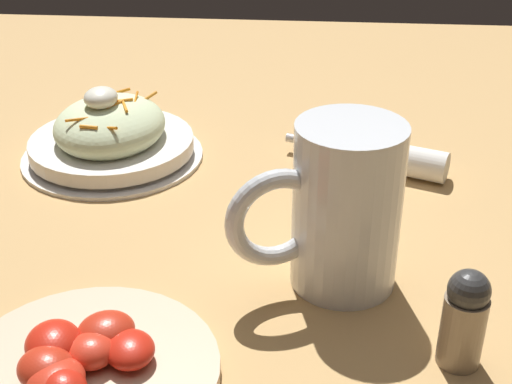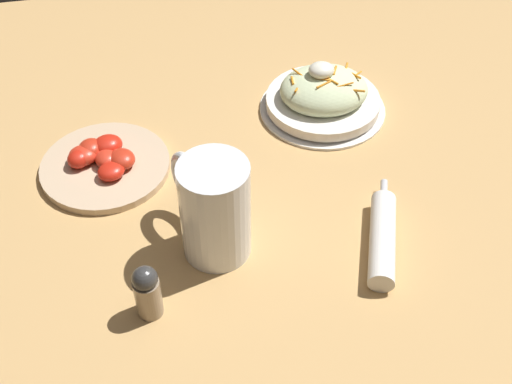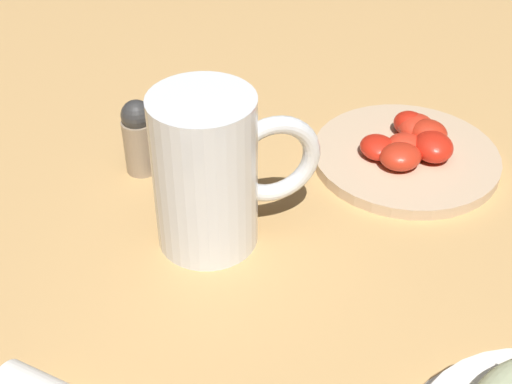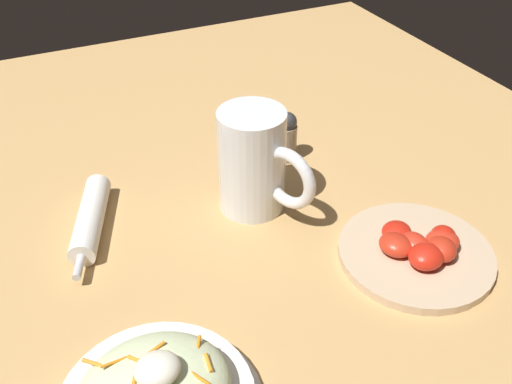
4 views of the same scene
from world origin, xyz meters
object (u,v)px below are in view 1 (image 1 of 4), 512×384
salad_plate (107,136)px  salt_shaker (458,317)px  tomato_plate (76,367)px  beer_mug (336,217)px  napkin_roll (373,155)px

salad_plate → salt_shaker: 0.48m
tomato_plate → salt_shaker: (-0.04, 0.28, 0.03)m
salad_plate → tomato_plate: 0.38m
beer_mug → napkin_roll: bearing=168.0°
salad_plate → beer_mug: beer_mug is taller
salad_plate → tomato_plate: salad_plate is taller
napkin_roll → beer_mug: bearing=-12.0°
napkin_roll → tomato_plate: 0.44m
beer_mug → napkin_roll: (-0.22, 0.05, -0.05)m
beer_mug → tomato_plate: 0.24m
salad_plate → salt_shaker: bearing=47.4°
beer_mug → salt_shaker: 0.14m
beer_mug → napkin_roll: size_ratio=0.80×
salad_plate → beer_mug: size_ratio=1.42×
napkin_roll → salad_plate: bearing=-90.6°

